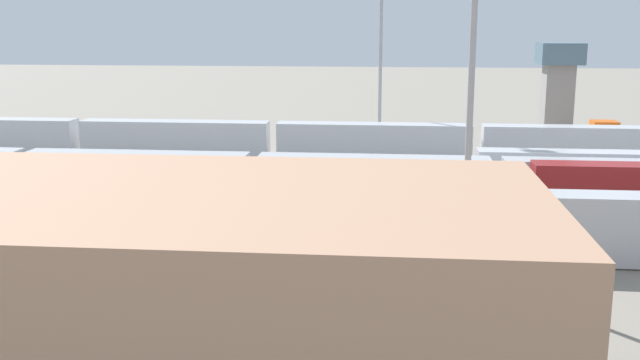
# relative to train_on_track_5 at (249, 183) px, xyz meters

# --- Properties ---
(ground_plane) EXTENTS (400.00, 400.00, 0.00)m
(ground_plane) POSITION_rel_train_on_track_5_xyz_m (-11.53, -5.00, -2.09)
(ground_plane) COLOR gray
(track_bed_0) EXTENTS (140.00, 2.80, 0.12)m
(track_bed_0) POSITION_rel_train_on_track_5_xyz_m (-11.53, -25.00, -2.03)
(track_bed_0) COLOR #4C443D
(track_bed_0) RESTS_ON ground_plane
(track_bed_1) EXTENTS (140.00, 2.80, 0.12)m
(track_bed_1) POSITION_rel_train_on_track_5_xyz_m (-11.53, -20.00, -2.03)
(track_bed_1) COLOR #3D3833
(track_bed_1) RESTS_ON ground_plane
(track_bed_2) EXTENTS (140.00, 2.80, 0.12)m
(track_bed_2) POSITION_rel_train_on_track_5_xyz_m (-11.53, -15.00, -2.03)
(track_bed_2) COLOR #4C443D
(track_bed_2) RESTS_ON ground_plane
(track_bed_3) EXTENTS (140.00, 2.80, 0.12)m
(track_bed_3) POSITION_rel_train_on_track_5_xyz_m (-11.53, -10.00, -2.03)
(track_bed_3) COLOR #3D3833
(track_bed_3) RESTS_ON ground_plane
(track_bed_4) EXTENTS (140.00, 2.80, 0.12)m
(track_bed_4) POSITION_rel_train_on_track_5_xyz_m (-11.53, -5.00, -2.03)
(track_bed_4) COLOR #4C443D
(track_bed_4) RESTS_ON ground_plane
(track_bed_5) EXTENTS (140.00, 2.80, 0.12)m
(track_bed_5) POSITION_rel_train_on_track_5_xyz_m (-11.53, 0.00, -2.03)
(track_bed_5) COLOR #3D3833
(track_bed_5) RESTS_ON ground_plane
(track_bed_6) EXTENTS (140.00, 2.80, 0.12)m
(track_bed_6) POSITION_rel_train_on_track_5_xyz_m (-11.53, 5.00, -2.03)
(track_bed_6) COLOR #4C443D
(track_bed_6) RESTS_ON ground_plane
(track_bed_7) EXTENTS (140.00, 2.80, 0.12)m
(track_bed_7) POSITION_rel_train_on_track_5_xyz_m (-11.53, 10.00, -2.03)
(track_bed_7) COLOR #4C443D
(track_bed_7) RESTS_ON ground_plane
(track_bed_8) EXTENTS (140.00, 2.80, 0.12)m
(track_bed_8) POSITION_rel_train_on_track_5_xyz_m (-11.53, 15.00, -2.03)
(track_bed_8) COLOR #4C443D
(track_bed_8) RESTS_ON ground_plane
(train_on_track_5) EXTENTS (90.60, 3.00, 4.40)m
(train_on_track_5) POSITION_rel_train_on_track_5_xyz_m (0.00, 0.00, 0.00)
(train_on_track_5) COLOR maroon
(train_on_track_5) RESTS_ON ground_plane
(train_on_track_0) EXTENTS (10.00, 3.00, 5.00)m
(train_on_track_0) POSITION_rel_train_on_track_5_xyz_m (-41.81, -25.00, 0.07)
(train_on_track_0) COLOR #D85914
(train_on_track_0) RESTS_ON ground_plane
(train_on_track_1) EXTENTS (119.80, 3.00, 5.00)m
(train_on_track_1) POSITION_rel_train_on_track_5_xyz_m (-11.25, -20.00, 0.53)
(train_on_track_1) COLOR silver
(train_on_track_1) RESTS_ON ground_plane
(train_on_track_8) EXTENTS (119.80, 3.00, 5.00)m
(train_on_track_8) POSITION_rel_train_on_track_5_xyz_m (-11.56, 15.00, 0.53)
(train_on_track_8) COLOR #B7BABF
(train_on_track_8) RESTS_ON ground_plane
(train_on_track_7) EXTENTS (114.80, 3.00, 4.40)m
(train_on_track_7) POSITION_rel_train_on_track_5_xyz_m (-14.41, 10.00, -0.01)
(train_on_track_7) COLOR maroon
(train_on_track_7) RESTS_ON ground_plane
(train_on_track_4) EXTENTS (114.80, 3.00, 4.40)m
(train_on_track_4) POSITION_rel_train_on_track_5_xyz_m (-10.24, -5.00, -0.01)
(train_on_track_4) COLOR maroon
(train_on_track_4) RESTS_ON ground_plane
(light_mast_1) EXTENTS (2.80, 0.70, 24.00)m
(light_mast_1) POSITION_rel_train_on_track_5_xyz_m (-18.51, 18.54, 13.48)
(light_mast_1) COLOR #9EA0A5
(light_mast_1) RESTS_ON ground_plane
(light_mast_2) EXTENTS (2.80, 0.70, 28.06)m
(light_mast_2) POSITION_rel_train_on_track_5_xyz_m (-11.74, -28.91, 15.71)
(light_mast_2) COLOR #9EA0A5
(light_mast_2) RESTS_ON ground_plane
(control_tower) EXTENTS (6.00, 6.00, 13.93)m
(control_tower) POSITION_rel_train_on_track_5_xyz_m (-36.92, -42.10, 6.03)
(control_tower) COLOR gray
(control_tower) RESTS_ON ground_plane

